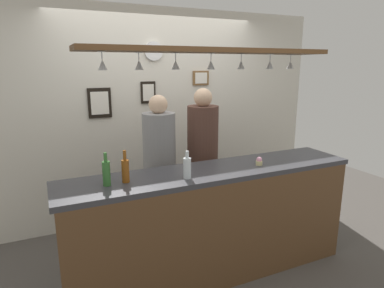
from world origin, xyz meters
name	(u,v)px	position (x,y,z in m)	size (l,w,h in m)	color
ground_plane	(196,254)	(0.00, 0.00, 0.00)	(8.00, 8.00, 0.00)	#4C4742
back_wall	(159,117)	(0.00, 1.10, 1.30)	(4.40, 0.06, 2.60)	silver
bar_counter	(221,211)	(0.00, -0.51, 0.70)	(2.70, 0.55, 1.03)	#38383D
overhead_glass_rack	(212,50)	(0.00, -0.30, 2.05)	(2.20, 0.36, 0.04)	brown
hanging_wineglass_far_left	(102,64)	(-0.90, -0.31, 1.94)	(0.07, 0.07, 0.13)	silver
hanging_wineglass_left	(139,64)	(-0.61, -0.23, 1.94)	(0.07, 0.07, 0.13)	silver
hanging_wineglass_center_left	(176,64)	(-0.30, -0.25, 1.94)	(0.07, 0.07, 0.13)	silver
hanging_wineglass_center	(211,64)	(0.00, -0.28, 1.94)	(0.07, 0.07, 0.13)	silver
hanging_wineglass_center_right	(241,64)	(0.31, -0.27, 1.94)	(0.07, 0.07, 0.13)	silver
hanging_wineglass_right	(270,64)	(0.60, -0.29, 1.94)	(0.07, 0.07, 0.13)	silver
hanging_wineglass_far_right	(290,64)	(0.88, -0.24, 1.94)	(0.07, 0.07, 0.13)	silver
person_left_grey_shirt	(159,158)	(-0.26, 0.36, 0.99)	(0.34, 0.34, 1.64)	#2D334C
person_middle_brown_shirt	(203,149)	(0.25, 0.36, 1.02)	(0.34, 0.34, 1.69)	#2D334C
bottle_beer_amber_tall	(125,170)	(-0.78, -0.35, 1.13)	(0.06, 0.06, 0.26)	brown
bottle_beer_green_import	(106,173)	(-0.93, -0.36, 1.14)	(0.06, 0.06, 0.26)	#336B2D
bottle_soda_clear	(187,167)	(-0.30, -0.47, 1.13)	(0.06, 0.06, 0.23)	silver
cupcake	(259,161)	(0.45, -0.41, 1.07)	(0.06, 0.06, 0.08)	beige
picture_frame_upper_small	(201,78)	(0.56, 1.06, 1.77)	(0.22, 0.02, 0.18)	brown
picture_frame_caricature	(100,103)	(-0.72, 1.06, 1.51)	(0.26, 0.02, 0.34)	black
picture_frame_crest	(148,92)	(-0.14, 1.06, 1.61)	(0.18, 0.02, 0.26)	black
wall_clock	(154,51)	(-0.06, 1.05, 2.09)	(0.22, 0.22, 0.03)	white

